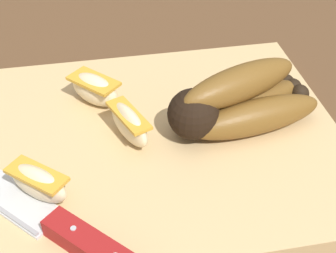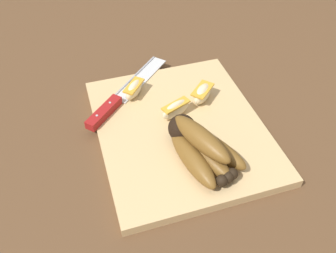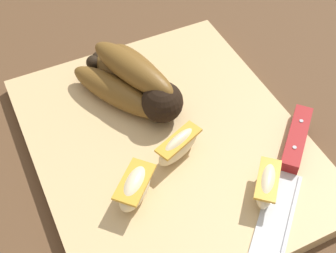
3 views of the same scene
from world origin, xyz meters
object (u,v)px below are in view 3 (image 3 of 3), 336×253
chefs_knife (289,170)px  apple_wedge_middle (135,187)px  apple_wedge_far (179,146)px  apple_wedge_near (267,184)px  banana_bunch (135,82)px

chefs_knife → apple_wedge_middle: 0.18m
chefs_knife → apple_wedge_far: 0.13m
chefs_knife → apple_wedge_middle: size_ratio=3.42×
apple_wedge_middle → apple_wedge_far: apple_wedge_far is taller
apple_wedge_near → apple_wedge_far: bearing=36.0°
banana_bunch → apple_wedge_far: bearing=-176.3°
chefs_knife → apple_wedge_near: size_ratio=3.57×
banana_bunch → apple_wedge_middle: banana_bunch is taller
chefs_knife → apple_wedge_near: apple_wedge_near is taller
chefs_knife → apple_wedge_near: bearing=105.5°
banana_bunch → chefs_knife: (-0.20, -0.11, -0.02)m
apple_wedge_near → apple_wedge_far: apple_wedge_far is taller
banana_bunch → apple_wedge_middle: (-0.15, 0.06, -0.01)m
chefs_knife → apple_wedge_far: bearing=53.2°
apple_wedge_near → apple_wedge_middle: 0.15m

